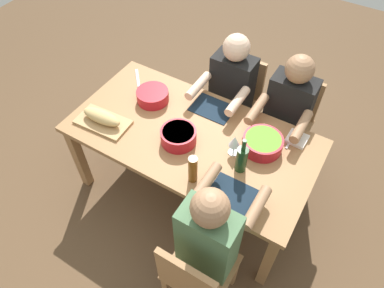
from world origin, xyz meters
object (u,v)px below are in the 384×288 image
at_px(chair_near_right, 195,276).
at_px(wine_bottle, 242,159).
at_px(serving_bowl_salad, 263,143).
at_px(napkin_stack, 297,139).
at_px(diner_far_right, 286,113).
at_px(serving_bowl_greens, 153,95).
at_px(chair_far_center, 237,97).
at_px(bread_loaf, 102,117).
at_px(beer_bottle, 193,169).
at_px(diner_near_right, 211,236).
at_px(cutting_board, 103,122).
at_px(chair_far_right, 289,118).
at_px(diner_far_center, 230,91).
at_px(serving_bowl_fruit, 178,135).
at_px(wine_glass, 235,142).
at_px(dining_table, 192,142).

relative_size(chair_near_right, wine_bottle, 2.93).
bearing_deg(serving_bowl_salad, napkin_stack, 46.82).
xyz_separation_m(diner_far_right, serving_bowl_greens, (-0.95, -0.46, 0.10)).
height_order(chair_far_center, bread_loaf, same).
bearing_deg(diner_far_right, wine_bottle, -95.01).
distance_m(chair_near_right, beer_bottle, 0.65).
bearing_deg(diner_near_right, cutting_board, 162.21).
bearing_deg(cutting_board, chair_near_right, -25.84).
height_order(serving_bowl_greens, wine_bottle, wine_bottle).
height_order(chair_far_right, cutting_board, chair_far_right).
bearing_deg(beer_bottle, chair_far_center, 100.48).
relative_size(diner_far_center, serving_bowl_fruit, 4.72).
relative_size(diner_far_center, cutting_board, 3.00).
xyz_separation_m(diner_far_center, napkin_stack, (0.67, -0.27, 0.05)).
height_order(chair_far_right, serving_bowl_fruit, chair_far_right).
height_order(cutting_board, wine_bottle, wine_bottle).
xyz_separation_m(bread_loaf, wine_bottle, (1.06, 0.15, 0.04)).
relative_size(diner_far_center, beer_bottle, 5.45).
relative_size(diner_far_right, cutting_board, 3.00).
bearing_deg(bread_loaf, diner_near_right, -17.79).
xyz_separation_m(chair_far_center, wine_glass, (0.33, -0.79, 0.37)).
distance_m(diner_far_right, serving_bowl_salad, 0.48).
bearing_deg(serving_bowl_greens, serving_bowl_salad, -0.52).
distance_m(dining_table, beer_bottle, 0.44).
relative_size(serving_bowl_fruit, wine_glass, 1.53).
bearing_deg(bread_loaf, napkin_stack, 24.28).
bearing_deg(diner_near_right, chair_near_right, -90.00).
bearing_deg(chair_far_center, diner_far_center, -90.00).
height_order(chair_far_center, serving_bowl_greens, chair_far_center).
relative_size(dining_table, chair_far_right, 2.12).
relative_size(dining_table, serving_bowl_salad, 6.43).
bearing_deg(diner_far_center, napkin_stack, -21.61).
height_order(serving_bowl_fruit, cutting_board, serving_bowl_fruit).
distance_m(chair_far_center, wine_bottle, 1.05).
relative_size(dining_table, wine_glass, 10.88).
xyz_separation_m(bread_loaf, beer_bottle, (0.83, -0.09, 0.04)).
relative_size(chair_near_right, diner_near_right, 0.71).
xyz_separation_m(diner_far_right, cutting_board, (-1.12, -0.85, 0.05)).
distance_m(chair_near_right, serving_bowl_greens, 1.37).
relative_size(diner_far_right, napkin_stack, 8.57).
xyz_separation_m(cutting_board, beer_bottle, (0.83, -0.09, 0.10)).
relative_size(chair_far_center, beer_bottle, 3.86).
xyz_separation_m(diner_far_right, diner_near_right, (0.00, -1.21, 0.00)).
bearing_deg(chair_near_right, serving_bowl_greens, 135.21).
distance_m(wine_bottle, wine_glass, 0.14).
xyz_separation_m(diner_far_center, bread_loaf, (-0.63, -0.85, 0.11)).
distance_m(chair_far_right, serving_bowl_fruit, 1.09).
bearing_deg(chair_far_right, dining_table, -122.18).
height_order(diner_far_right, serving_bowl_salad, diner_far_right).
xyz_separation_m(chair_far_right, serving_bowl_salad, (-0.01, -0.65, 0.31)).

